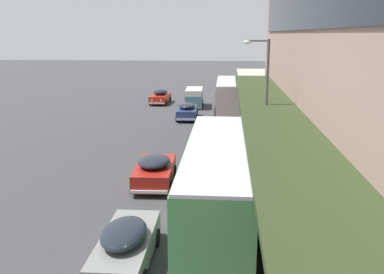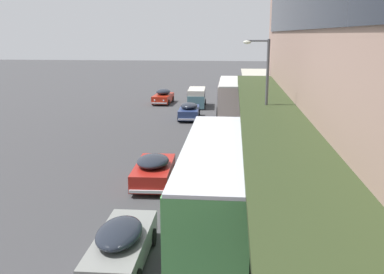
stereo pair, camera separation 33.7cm
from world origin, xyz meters
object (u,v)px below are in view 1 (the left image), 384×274
object	(u,v)px
sedan_trailing_near	(160,96)
sedan_lead_near	(155,170)
transit_bus_kerbside_rear	(217,178)
street_lamp	(264,93)
vw_van	(194,97)
sedan_lead_mid	(187,111)
transit_bus_kerbside_front	(230,94)
sedan_oncoming_rear	(228,82)
sedan_second_near	(126,244)
pedestrian_at_kerb	(324,209)

from	to	relation	value
sedan_trailing_near	sedan_lead_near	bearing A→B (deg)	-81.75
transit_bus_kerbside_rear	street_lamp	world-z (taller)	street_lamp
sedan_trailing_near	vw_van	world-z (taller)	vw_van
transit_bus_kerbside_rear	sedan_lead_mid	bearing A→B (deg)	98.50
transit_bus_kerbside_front	sedan_oncoming_rear	xyz separation A→B (m)	(-0.15, 20.67, -1.07)
transit_bus_kerbside_front	sedan_lead_mid	xyz separation A→B (m)	(-3.90, -3.94, -1.05)
transit_bus_kerbside_front	vw_van	size ratio (longest dim) A/B	2.19
sedan_oncoming_rear	sedan_second_near	bearing A→B (deg)	-93.85
sedan_oncoming_rear	sedan_second_near	size ratio (longest dim) A/B	1.01
transit_bus_kerbside_rear	street_lamp	xyz separation A→B (m)	(2.44, 8.20, 2.38)
transit_bus_kerbside_front	sedan_oncoming_rear	world-z (taller)	transit_bus_kerbside_front
sedan_oncoming_rear	sedan_lead_near	bearing A→B (deg)	-95.09
sedan_second_near	street_lamp	bearing A→B (deg)	65.51
sedan_lead_near	street_lamp	world-z (taller)	street_lamp
transit_bus_kerbside_front	sedan_lead_near	distance (m)	21.98
transit_bus_kerbside_front	street_lamp	world-z (taller)	street_lamp
vw_van	pedestrian_at_kerb	xyz separation A→B (m)	(7.28, -29.95, 0.08)
sedan_lead_mid	sedan_trailing_near	bearing A→B (deg)	113.67
transit_bus_kerbside_rear	vw_van	bearing A→B (deg)	96.27
sedan_trailing_near	sedan_lead_near	xyz separation A→B (m)	(3.84, -26.45, -0.01)
sedan_trailing_near	sedan_lead_near	world-z (taller)	sedan_trailing_near
sedan_trailing_near	sedan_oncoming_rear	xyz separation A→B (m)	(7.60, 15.83, -0.06)
sedan_lead_near	street_lamp	size ratio (longest dim) A/B	0.62
sedan_lead_mid	pedestrian_at_kerb	size ratio (longest dim) A/B	2.44
sedan_lead_near	vw_van	xyz separation A→B (m)	(0.13, 24.57, 0.32)
transit_bus_kerbside_rear	sedan_second_near	size ratio (longest dim) A/B	2.42
transit_bus_kerbside_rear	vw_van	distance (m)	29.16
sedan_trailing_near	street_lamp	world-z (taller)	street_lamp
transit_bus_kerbside_rear	sedan_lead_near	xyz separation A→B (m)	(-3.31, 4.41, -1.16)
sedan_lead_mid	sedan_second_near	bearing A→B (deg)	-89.17
sedan_lead_mid	pedestrian_at_kerb	world-z (taller)	pedestrian_at_kerb
transit_bus_kerbside_rear	sedan_oncoming_rear	size ratio (longest dim) A/B	2.40
transit_bus_kerbside_rear	vw_van	xyz separation A→B (m)	(-3.18, 28.97, -0.85)
transit_bus_kerbside_front	transit_bus_kerbside_rear	world-z (taller)	transit_bus_kerbside_rear
transit_bus_kerbside_front	sedan_oncoming_rear	distance (m)	20.70
sedan_second_near	street_lamp	size ratio (longest dim) A/B	0.66
sedan_lead_mid	pedestrian_at_kerb	distance (m)	24.21
sedan_lead_near	pedestrian_at_kerb	bearing A→B (deg)	-36.00
sedan_trailing_near	vw_van	distance (m)	4.40
sedan_oncoming_rear	sedan_lead_near	xyz separation A→B (m)	(-3.76, -42.27, 0.04)
vw_van	street_lamp	world-z (taller)	street_lamp
transit_bus_kerbside_rear	sedan_lead_near	size ratio (longest dim) A/B	2.57
transit_bus_kerbside_front	sedan_oncoming_rear	size ratio (longest dim) A/B	2.11
sedan_lead_mid	transit_bus_kerbside_rear	bearing A→B (deg)	-81.50
sedan_trailing_near	street_lamp	xyz separation A→B (m)	(9.59, -22.66, 3.53)
sedan_trailing_near	sedan_second_near	size ratio (longest dim) A/B	0.93
sedan_lead_mid	vw_van	bearing A→B (deg)	89.06
sedan_second_near	sedan_lead_near	bearing A→B (deg)	92.75
vw_van	sedan_lead_near	bearing A→B (deg)	-90.30
vw_van	pedestrian_at_kerb	distance (m)	30.82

